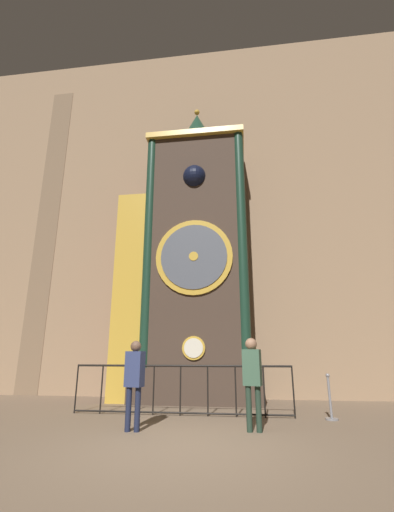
# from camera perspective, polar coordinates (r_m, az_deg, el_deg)

# --- Properties ---
(ground_plane) EXTENTS (28.00, 28.00, 0.00)m
(ground_plane) POSITION_cam_1_polar(r_m,az_deg,el_deg) (6.06, -3.09, -29.43)
(ground_plane) COLOR #75604C
(cathedral_back_wall) EXTENTS (24.00, 0.32, 14.07)m
(cathedral_back_wall) POSITION_cam_1_polar(r_m,az_deg,el_deg) (13.33, 2.05, 8.99)
(cathedral_back_wall) COLOR #997A5B
(cathedral_back_wall) RESTS_ON ground_plane
(clock_tower) EXTENTS (4.62, 1.83, 10.32)m
(clock_tower) POSITION_cam_1_polar(r_m,az_deg,el_deg) (11.39, -1.64, -0.90)
(clock_tower) COLOR #423328
(clock_tower) RESTS_ON ground_plane
(railing_fence) EXTENTS (5.33, 0.05, 1.15)m
(railing_fence) POSITION_cam_1_polar(r_m,az_deg,el_deg) (8.83, -2.78, -20.97)
(railing_fence) COLOR black
(railing_fence) RESTS_ON ground_plane
(visitor_near) EXTENTS (0.38, 0.28, 1.66)m
(visitor_near) POSITION_cam_1_polar(r_m,az_deg,el_deg) (7.19, -10.37, -19.02)
(visitor_near) COLOR #1B213A
(visitor_near) RESTS_ON ground_plane
(visitor_far) EXTENTS (0.38, 0.29, 1.71)m
(visitor_far) POSITION_cam_1_polar(r_m,az_deg,el_deg) (7.12, 9.20, -18.76)
(visitor_far) COLOR #213427
(visitor_far) RESTS_ON ground_plane
(stanchion_post) EXTENTS (0.28, 0.28, 0.97)m
(stanchion_post) POSITION_cam_1_polar(r_m,az_deg,el_deg) (8.84, 21.36, -22.09)
(stanchion_post) COLOR gray
(stanchion_post) RESTS_ON ground_plane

